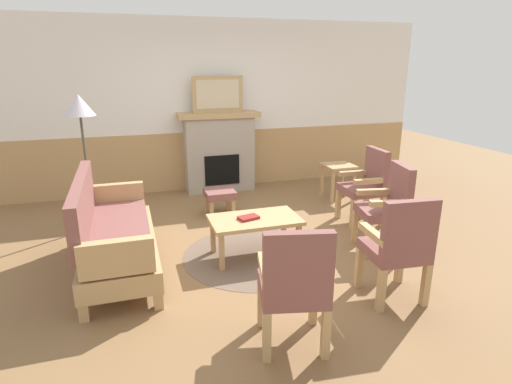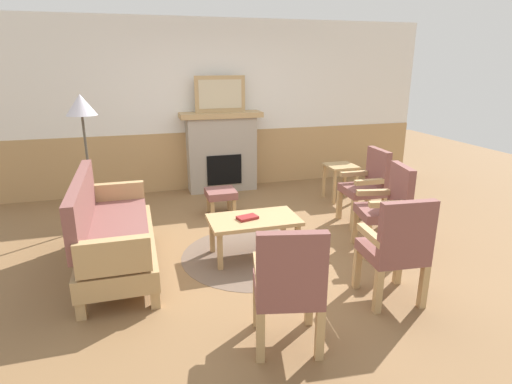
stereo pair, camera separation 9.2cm
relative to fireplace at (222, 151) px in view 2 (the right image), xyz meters
The scene contains 15 objects.
ground_plane 2.44m from the fireplace, 90.00° to the right, with size 14.00×14.00×0.00m, color olive.
wall_back 0.70m from the fireplace, 90.00° to the left, with size 7.20×0.14×2.70m.
fireplace is the anchor object (origin of this frame).
framed_picture 0.91m from the fireplace, 90.00° to the left, with size 0.80×0.04×0.56m.
couch 2.96m from the fireplace, 123.81° to the right, with size 0.70×1.80×0.98m.
coffee_table 2.57m from the fireplace, 94.20° to the right, with size 0.96×0.56×0.44m.
round_rug 2.64m from the fireplace, 94.20° to the right, with size 1.59×1.59×0.01m, color brown.
book_on_table 2.58m from the fireplace, 95.80° to the right, with size 0.21×0.13×0.03m, color maroon.
footstool 1.27m from the fireplace, 102.74° to the right, with size 0.40×0.40×0.36m.
armchair_near_fireplace 2.51m from the fireplace, 52.99° to the right, with size 0.50×0.50×0.98m.
armchair_by_window_left 3.10m from the fireplace, 65.75° to the right, with size 0.57×0.57×0.98m.
armchair_front_left 4.13m from the fireplace, 95.24° to the right, with size 0.58×0.58×0.98m.
armchair_front_center 3.85m from the fireplace, 79.05° to the right, with size 0.52×0.52×0.98m.
side_table 1.94m from the fireplace, 32.66° to the right, with size 0.44×0.44×0.55m.
floor_lamp_by_couch 2.38m from the fireplace, 149.00° to the right, with size 0.36×0.36×1.68m.
Camera 2 is at (-1.34, -4.22, 2.04)m, focal length 29.25 mm.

